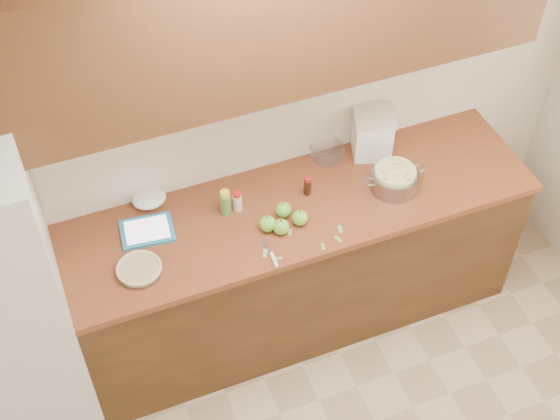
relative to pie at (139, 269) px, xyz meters
name	(u,v)px	position (x,y,z in m)	size (l,w,h in m)	color
counter_run	(279,268)	(0.74, 0.12, -0.48)	(2.64, 0.68, 0.92)	#513216
upper_cabinets	(265,15)	(0.74, 0.27, 1.01)	(2.60, 0.34, 0.70)	#522C19
pie	(139,269)	(0.00, 0.00, 0.00)	(0.22, 0.22, 0.04)	silver
colander	(394,179)	(1.34, 0.05, 0.04)	(0.33, 0.24, 0.12)	gray
flour_canister	(372,133)	(1.35, 0.34, 0.11)	(0.26, 0.26, 0.26)	white
tablet	(147,231)	(0.10, 0.22, -0.01)	(0.27, 0.22, 0.02)	teal
paring_knife	(273,258)	(0.60, -0.16, -0.01)	(0.03, 0.19, 0.02)	gray
lemon_bottle	(225,202)	(0.49, 0.21, 0.05)	(0.05, 0.05, 0.14)	#4C8C38
cinnamon_shaker	(238,201)	(0.56, 0.21, 0.04)	(0.05, 0.05, 0.11)	beige
vanilla_bottle	(307,186)	(0.92, 0.18, 0.03)	(0.04, 0.04, 0.11)	black
mixing_bowl	(327,150)	(1.12, 0.40, 0.02)	(0.18, 0.18, 0.07)	silver
paper_towel	(149,199)	(0.16, 0.40, 0.02)	(0.17, 0.14, 0.07)	white
apple_left	(268,224)	(0.64, 0.02, 0.02)	(0.08, 0.08, 0.10)	#69B031
apple_center	(283,210)	(0.75, 0.08, 0.02)	(0.08, 0.08, 0.09)	#69B031
apple_front	(281,227)	(0.70, -0.02, 0.02)	(0.08, 0.08, 0.09)	#69B031
apple_extra	(300,218)	(0.80, 0.00, 0.02)	(0.08, 0.08, 0.09)	#69B031
peel_a	(323,247)	(0.85, -0.18, -0.02)	(0.04, 0.02, 0.00)	#7AA550
peel_b	(279,258)	(0.63, -0.17, -0.02)	(0.03, 0.01, 0.00)	#7AA550
peel_c	(338,239)	(0.94, -0.16, -0.02)	(0.05, 0.02, 0.00)	#7AA550
peel_d	(340,229)	(0.97, -0.11, -0.02)	(0.05, 0.02, 0.00)	#7AA550
peel_e	(265,253)	(0.58, -0.11, -0.02)	(0.05, 0.02, 0.00)	#7AA550
peel_f	(290,232)	(0.74, -0.03, -0.02)	(0.04, 0.02, 0.00)	#7AA550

